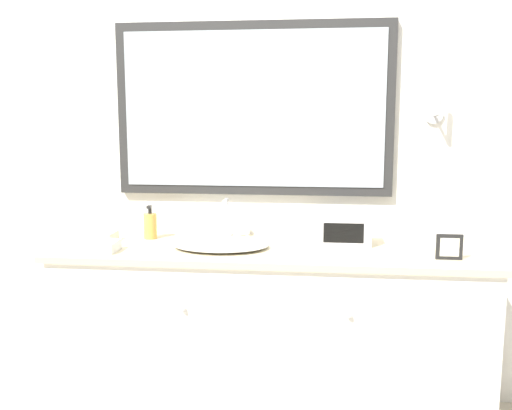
% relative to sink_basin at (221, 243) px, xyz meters
% --- Properties ---
extents(wall_back, '(8.00, 0.18, 2.55)m').
position_rel_sink_basin_xyz_m(wall_back, '(0.23, 0.35, 0.40)').
color(wall_back, white).
rests_on(wall_back, ground_plane).
extents(vanity_counter, '(2.02, 0.61, 0.86)m').
position_rel_sink_basin_xyz_m(vanity_counter, '(0.23, 0.02, -0.45)').
color(vanity_counter, white).
rests_on(vanity_counter, ground_plane).
extents(sink_basin, '(0.45, 0.39, 0.21)m').
position_rel_sink_basin_xyz_m(sink_basin, '(0.00, 0.00, 0.00)').
color(sink_basin, white).
rests_on(sink_basin, vanity_counter).
extents(soap_bottle, '(0.07, 0.07, 0.17)m').
position_rel_sink_basin_xyz_m(soap_bottle, '(-0.39, 0.16, 0.05)').
color(soap_bottle, gold).
rests_on(soap_bottle, vanity_counter).
extents(appliance_box, '(0.26, 0.13, 0.14)m').
position_rel_sink_basin_xyz_m(appliance_box, '(0.57, 0.12, 0.05)').
color(appliance_box, '#BCBCC1').
rests_on(appliance_box, vanity_counter).
extents(picture_frame, '(0.11, 0.01, 0.11)m').
position_rel_sink_basin_xyz_m(picture_frame, '(1.01, -0.12, 0.04)').
color(picture_frame, black).
rests_on(picture_frame, vanity_counter).
extents(hand_towel_near_sink, '(0.19, 0.14, 0.05)m').
position_rel_sink_basin_xyz_m(hand_towel_near_sink, '(-0.55, -0.14, 0.00)').
color(hand_towel_near_sink, white).
rests_on(hand_towel_near_sink, vanity_counter).
extents(hand_towel_far_corner, '(0.16, 0.13, 0.05)m').
position_rel_sink_basin_xyz_m(hand_towel_far_corner, '(-0.62, 0.06, 0.00)').
color(hand_towel_far_corner, silver).
rests_on(hand_towel_far_corner, vanity_counter).
extents(metal_tray, '(0.19, 0.11, 0.01)m').
position_rel_sink_basin_xyz_m(metal_tray, '(0.85, -0.04, -0.01)').
color(metal_tray, silver).
rests_on(metal_tray, vanity_counter).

